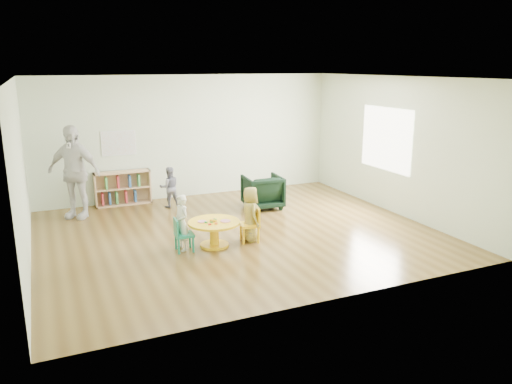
% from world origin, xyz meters
% --- Properties ---
extents(room, '(7.10, 7.00, 2.80)m').
position_xyz_m(room, '(0.01, 0.00, 1.89)').
color(room, brown).
rests_on(room, ground).
extents(activity_table, '(0.88, 0.88, 0.48)m').
position_xyz_m(activity_table, '(-0.61, -0.47, 0.31)').
color(activity_table, yellow).
rests_on(activity_table, ground).
extents(kid_chair_left, '(0.32, 0.32, 0.56)m').
position_xyz_m(kid_chair_left, '(-1.18, -0.48, 0.30)').
color(kid_chair_left, '#178162').
rests_on(kid_chair_left, ground).
extents(kid_chair_right, '(0.39, 0.39, 0.61)m').
position_xyz_m(kid_chair_right, '(0.07, -0.50, 0.33)').
color(kid_chair_right, yellow).
rests_on(kid_chair_right, ground).
extents(bookshelf, '(1.20, 0.30, 0.75)m').
position_xyz_m(bookshelf, '(-1.61, 2.86, 0.37)').
color(bookshelf, tan).
rests_on(bookshelf, ground).
extents(alphabet_poster, '(0.74, 0.01, 0.54)m').
position_xyz_m(alphabet_poster, '(-1.60, 2.98, 1.35)').
color(alphabet_poster, white).
rests_on(alphabet_poster, ground).
extents(armchair, '(0.82, 0.84, 0.72)m').
position_xyz_m(armchair, '(1.12, 1.34, 0.36)').
color(armchair, black).
rests_on(armchair, ground).
extents(child_left, '(0.29, 0.38, 0.94)m').
position_xyz_m(child_left, '(-1.16, -0.42, 0.47)').
color(child_left, silver).
rests_on(child_left, ground).
extents(child_right, '(0.33, 0.49, 0.97)m').
position_xyz_m(child_right, '(0.06, -0.46, 0.49)').
color(child_right, yellow).
rests_on(child_right, ground).
extents(toddler, '(0.45, 0.36, 0.89)m').
position_xyz_m(toddler, '(-0.71, 2.21, 0.44)').
color(toddler, '#171B3A').
rests_on(toddler, ground).
extents(adult_caretaker, '(1.17, 1.00, 1.88)m').
position_xyz_m(adult_caretaker, '(-2.62, 2.23, 0.94)').
color(adult_caretaker, silver).
rests_on(adult_caretaker, ground).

